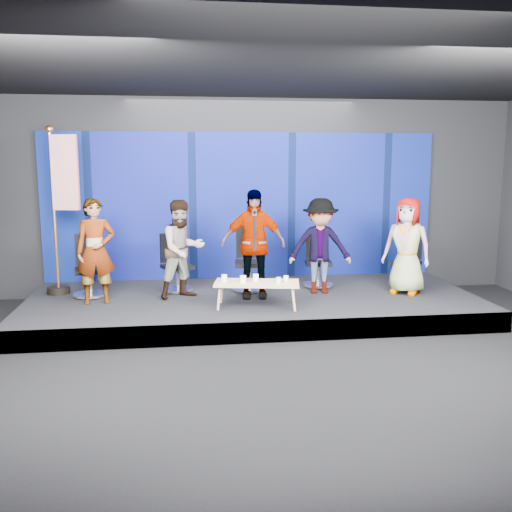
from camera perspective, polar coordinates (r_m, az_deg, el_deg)
The scene contains 21 objects.
ground at distance 6.78m, azimuth 2.45°, elevation -11.33°, with size 10.00×10.00×0.00m, color black.
room_walls at distance 6.33m, azimuth 2.61°, elevation 9.66°, with size 10.02×8.02×3.51m.
riser at distance 9.09m, azimuth -0.31°, elevation -4.86°, with size 7.00×3.00×0.30m, color black.
backdrop at distance 10.28m, azimuth -1.35°, elevation 5.02°, with size 7.00×0.08×2.60m, color navy.
chair_a at distance 9.33m, azimuth -16.30°, elevation -1.93°, with size 0.63×0.63×0.97m.
panelist_a at distance 8.76m, azimuth -15.75°, elevation 0.47°, with size 0.57×0.38×1.57m, color black.
chair_b at distance 9.40m, azimuth -7.99°, elevation -1.61°, with size 0.71×0.71×0.94m.
panelist_b at distance 8.85m, azimuth -7.37°, elevation 0.67°, with size 0.74×0.58×1.52m, color black.
chair_c at distance 9.37m, azimuth -0.66°, elevation -1.35°, with size 0.63×0.63×1.04m.
panelist_c at distance 8.79m, azimuth -0.29°, elevation 1.22°, with size 0.98×0.41×1.68m, color black.
chair_d at distance 9.73m, azimuth 6.21°, elevation -1.19°, with size 0.59×0.59×0.94m.
panelist_d at distance 9.16m, azimuth 6.43°, elevation 1.00°, with size 0.98×0.57×1.52m, color black.
chair_e at distance 9.92m, azimuth 14.81°, elevation -1.22°, with size 0.75×0.75×0.95m.
panelist_e at distance 9.36m, azimuth 14.86°, elevation 0.97°, with size 0.75×0.49×1.54m, color black.
coffee_table at distance 8.27m, azimuth 0.09°, elevation -2.81°, with size 1.29×0.73×0.37m.
mug_a at distance 8.30m, azimuth -3.20°, elevation -2.21°, with size 0.08×0.08×0.10m, color white.
mug_b at distance 8.20m, azimuth -1.30°, elevation -2.33°, with size 0.09×0.09×0.10m, color white.
mug_c at distance 8.34m, azimuth -0.02°, elevation -2.16°, with size 0.08×0.08×0.10m, color white.
mug_d at distance 8.18m, azimuth 2.26°, elevation -2.45°, with size 0.07×0.07×0.08m, color white.
mug_e at distance 8.30m, azimuth 3.01°, elevation -2.27°, with size 0.07×0.07×0.08m, color white.
flag_stand at distance 9.44m, azimuth -18.87°, elevation 4.71°, with size 0.60×0.35×2.65m.
Camera 1 is at (-1.12, -6.23, 2.42)m, focal length 40.00 mm.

